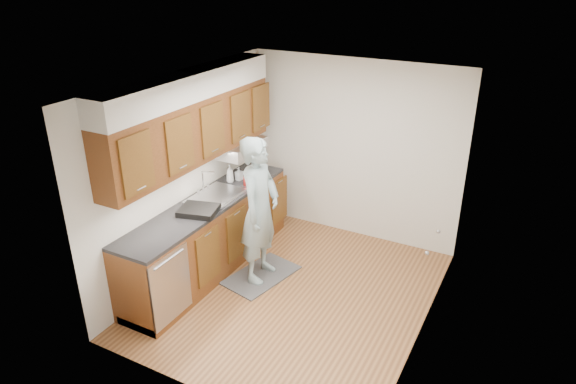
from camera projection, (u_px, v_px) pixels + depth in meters
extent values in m
plane|color=#9B673B|center=(294.00, 293.00, 6.11)|extent=(3.50, 3.50, 0.00)
plane|color=white|center=(296.00, 85.00, 5.08)|extent=(3.50, 3.50, 0.00)
cube|color=silver|center=(185.00, 174.00, 6.23)|extent=(0.02, 3.50, 2.50)
cube|color=silver|center=(433.00, 230.00, 4.95)|extent=(0.02, 3.50, 2.50)
cube|color=silver|center=(353.00, 151.00, 7.00)|extent=(3.00, 0.02, 2.50)
cube|color=brown|center=(210.00, 237.00, 6.44)|extent=(0.60, 2.80, 0.90)
cube|color=black|center=(206.00, 203.00, 6.25)|extent=(0.63, 2.80, 0.04)
cube|color=#B2B2B7|center=(217.00, 200.00, 6.42)|extent=(0.48, 0.68, 0.14)
cube|color=#B2B2B7|center=(217.00, 196.00, 6.39)|extent=(0.52, 0.72, 0.01)
cube|color=#B2B2B7|center=(171.00, 287.00, 5.42)|extent=(0.03, 0.60, 0.80)
cube|color=brown|center=(193.00, 131.00, 5.92)|extent=(0.33, 2.80, 0.75)
cube|color=silver|center=(189.00, 85.00, 5.71)|extent=(0.35, 2.80, 0.30)
cube|color=#A5A5AA|center=(239.00, 147.00, 6.77)|extent=(0.46, 0.75, 0.16)
cube|color=white|center=(436.00, 236.00, 5.29)|extent=(0.02, 1.22, 2.05)
cube|color=#565659|center=(261.00, 275.00, 6.45)|extent=(0.74, 1.04, 0.02)
imported|color=#8AA3A8|center=(259.00, 201.00, 6.02)|extent=(0.55, 0.77, 2.05)
imported|color=silver|center=(230.00, 173.00, 6.74)|extent=(0.10, 0.10, 0.25)
imported|color=silver|center=(239.00, 174.00, 6.83)|extent=(0.09, 0.09, 0.18)
imported|color=silver|center=(251.00, 171.00, 6.95)|extent=(0.17, 0.17, 0.16)
cylinder|color=red|center=(246.00, 181.00, 6.68)|extent=(0.07, 0.07, 0.12)
cylinder|color=#A5A5AA|center=(249.00, 185.00, 6.55)|extent=(0.08, 0.08, 0.11)
cube|color=black|center=(199.00, 210.00, 5.95)|extent=(0.51, 0.46, 0.07)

